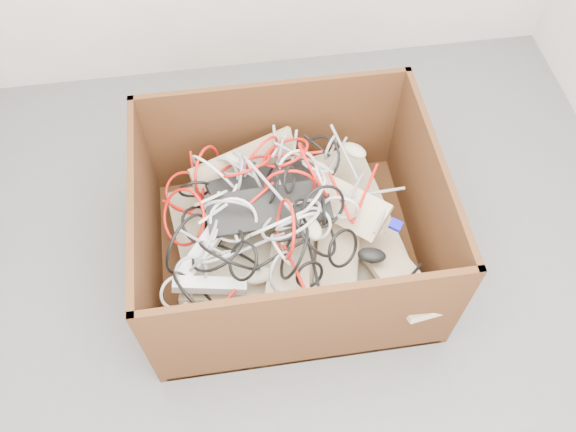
{
  "coord_description": "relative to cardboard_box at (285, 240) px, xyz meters",
  "views": [
    {
      "loc": [
        -0.26,
        -0.99,
        2.25
      ],
      "look_at": [
        -0.08,
        0.28,
        0.3
      ],
      "focal_mm": 37.18,
      "sensor_mm": 36.0,
      "label": 1
    }
  ],
  "objects": [
    {
      "name": "vga_plug",
      "position": [
        0.4,
        -0.13,
        0.22
      ],
      "size": [
        0.06,
        0.06,
        0.03
      ],
      "primitive_type": "cube",
      "rotation": [
        0.09,
        0.14,
        -0.58
      ],
      "color": "#100DD0",
      "rests_on": "keyboard_pile"
    },
    {
      "name": "ground",
      "position": [
        0.09,
        -0.26,
        -0.15
      ],
      "size": [
        3.0,
        3.0,
        0.0
      ],
      "primitive_type": "plane",
      "color": "#58575A",
      "rests_on": "ground"
    },
    {
      "name": "power_strip_right",
      "position": [
        -0.31,
        -0.25,
        0.17
      ],
      "size": [
        0.27,
        0.08,
        0.09
      ],
      "primitive_type": "cube",
      "rotation": [
        -0.1,
        0.17,
        -0.09
      ],
      "color": "white",
      "rests_on": "keyboard_pile"
    },
    {
      "name": "cardboard_box",
      "position": [
        0.0,
        0.0,
        0.0
      ],
      "size": [
        1.12,
        0.94,
        0.6
      ],
      "color": "#37220D",
      "rests_on": "ground"
    },
    {
      "name": "power_strip_left",
      "position": [
        -0.3,
        -0.08,
        0.19
      ],
      "size": [
        0.26,
        0.29,
        0.14
      ],
      "primitive_type": "cube",
      "rotation": [
        0.14,
        -0.26,
        0.84
      ],
      "color": "white",
      "rests_on": "keyboard_pile"
    },
    {
      "name": "keyboard_pile",
      "position": [
        0.04,
        -0.01,
        0.12
      ],
      "size": [
        0.97,
        0.91,
        0.36
      ],
      "color": "beige",
      "rests_on": "cardboard_box"
    },
    {
      "name": "room_shell",
      "position": [
        0.09,
        -0.26,
        1.1
      ],
      "size": [
        3.04,
        3.04,
        2.5
      ],
      "color": "#BAB3AC",
      "rests_on": "ground"
    },
    {
      "name": "cable_tangle",
      "position": [
        -0.1,
        -0.0,
        0.25
      ],
      "size": [
        0.99,
        0.84,
        0.42
      ],
      "color": "silver",
      "rests_on": "keyboard_pile"
    },
    {
      "name": "mice_scatter",
      "position": [
        0.02,
        0.0,
        0.2
      ],
      "size": [
        0.73,
        0.59,
        0.19
      ],
      "color": "#BDB498",
      "rests_on": "keyboard_pile"
    }
  ]
}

